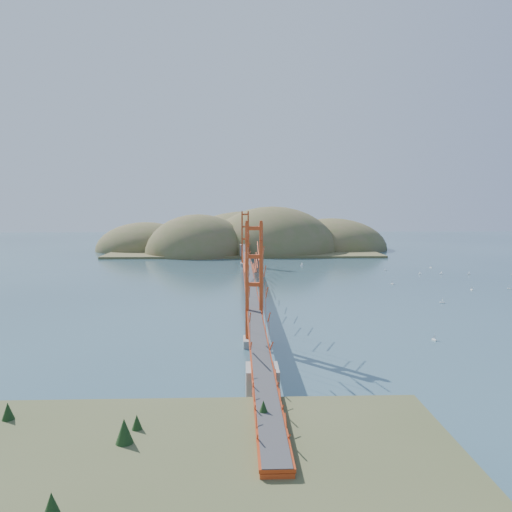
{
  "coord_description": "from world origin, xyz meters",
  "views": [
    {
      "loc": [
        -1.42,
        -75.58,
        13.24
      ],
      "look_at": [
        1.24,
        0.0,
        5.29
      ],
      "focal_mm": 35.0,
      "sensor_mm": 36.0,
      "label": 1
    }
  ],
  "objects_px": {
    "fort": "(270,421)",
    "sailboat_2": "(442,302)",
    "bridge": "(248,245)",
    "sailboat_1": "(393,283)"
  },
  "relations": [
    {
      "from": "bridge",
      "to": "fort",
      "type": "distance_m",
      "value": 48.4
    },
    {
      "from": "bridge",
      "to": "fort",
      "type": "height_order",
      "value": "bridge"
    },
    {
      "from": "bridge",
      "to": "sailboat_1",
      "type": "relative_size",
      "value": 127.47
    },
    {
      "from": "fort",
      "to": "sailboat_2",
      "type": "relative_size",
      "value": 4.96
    },
    {
      "from": "bridge",
      "to": "sailboat_2",
      "type": "bearing_deg",
      "value": -23.01
    },
    {
      "from": "fort",
      "to": "bridge",
      "type": "bearing_deg",
      "value": 90.48
    },
    {
      "from": "fort",
      "to": "sailboat_2",
      "type": "bearing_deg",
      "value": 55.49
    },
    {
      "from": "fort",
      "to": "sailboat_1",
      "type": "bearing_deg",
      "value": 65.88
    },
    {
      "from": "fort",
      "to": "sailboat_2",
      "type": "height_order",
      "value": "fort"
    },
    {
      "from": "fort",
      "to": "sailboat_1",
      "type": "xyz_separation_m",
      "value": [
        23.57,
        52.65,
        -0.51
      ]
    }
  ]
}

